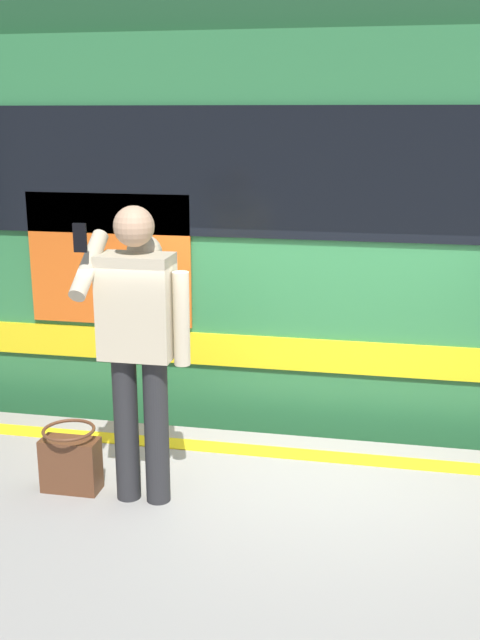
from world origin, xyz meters
The scene contains 7 objects.
ground_plane centered at (0.00, 0.00, 0.00)m, with size 23.52×23.52×0.00m, color #4C4742.
safety_line centered at (0.00, 0.30, 1.12)m, with size 12.98×0.16×0.01m, color yellow.
track_rail_near centered at (0.00, -1.12, 0.08)m, with size 17.22×0.08×0.16m, color slate.
track_rail_far centered at (0.00, -2.56, 0.08)m, with size 17.22×0.08×0.16m, color slate.
train_carriage centered at (-0.30, -1.83, 2.49)m, with size 10.47×2.99×3.90m.
passenger centered at (0.85, 1.05, 2.12)m, with size 0.57×0.55×1.71m.
handbag centered at (1.30, 1.04, 1.30)m, with size 0.34×0.31×0.40m.
Camera 1 is at (-0.48, 4.86, 3.29)m, focal length 42.49 mm.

